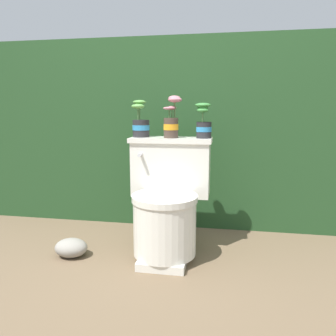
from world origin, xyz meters
name	(u,v)px	position (x,y,z in m)	size (l,w,h in m)	color
ground_plane	(160,263)	(0.00, 0.00, 0.00)	(12.00, 12.00, 0.00)	brown
hedge_backdrop	(184,131)	(0.00, 1.08, 0.71)	(3.13, 0.87, 1.43)	#234723
toilet	(167,202)	(0.02, 0.14, 0.34)	(0.52, 0.53, 0.73)	silver
potted_plant_left	(141,124)	(-0.18, 0.29, 0.81)	(0.11, 0.11, 0.24)	#262628
potted_plant_midleft	(172,121)	(0.02, 0.26, 0.83)	(0.12, 0.11, 0.26)	#47382D
potted_plant_middle	(204,124)	(0.22, 0.27, 0.81)	(0.11, 0.10, 0.22)	#262628
garden_stone	(71,248)	(-0.56, 0.00, 0.06)	(0.20, 0.16, 0.11)	gray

